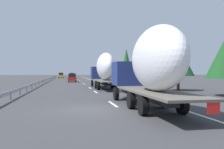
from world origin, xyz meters
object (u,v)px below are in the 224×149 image
Objects in this scene: truck_trailing at (150,65)px; road_sign at (106,72)px; truck_lead at (104,69)px; car_yellow_coupe at (61,75)px; car_red_compact at (72,78)px; car_black_suv at (72,76)px; car_blue_sedan at (71,77)px.

road_sign is at bearing -4.81° from truck_trailing.
truck_lead is 18.54m from road_sign.
car_red_compact is (-37.96, -3.37, -0.02)m from car_yellow_coupe.
car_black_suv is (70.38, 3.35, -1.73)m from truck_trailing.
road_sign is (-18.50, -6.99, 1.45)m from car_blue_sedan.
truck_trailing is 41.65m from car_red_compact.
car_yellow_coupe is (79.39, 7.22, -1.71)m from truck_trailing.
truck_trailing is 2.96× the size of car_red_compact.
car_black_suv is at bearing 10.88° from road_sign.
car_blue_sedan is at bearing 6.04° from truck_lead.
car_yellow_coupe is 43.84m from road_sign.
car_blue_sedan is (55.31, 3.89, -1.78)m from truck_trailing.
truck_trailing is 2.83× the size of car_black_suv.
car_yellow_coupe reaches higher than car_red_compact.
car_yellow_coupe is 1.30× the size of road_sign.
road_sign reaches higher than car_black_suv.
car_yellow_coupe is at bearing 5.07° from car_red_compact.
car_blue_sedan is at bearing 4.02° from truck_trailing.
car_red_compact is (41.43, 3.85, -1.74)m from truck_trailing.
truck_lead is 23.28m from car_red_compact.
truck_lead reaches higher than car_red_compact.
truck_trailing reaches higher than road_sign.
car_yellow_coupe is (60.85, 7.22, -1.68)m from truck_lead.
car_yellow_coupe is 24.31m from car_blue_sedan.
car_blue_sedan is at bearing 177.96° from car_black_suv.
car_blue_sedan is (13.88, 0.04, -0.04)m from car_red_compact.
truck_lead is 3.12× the size of car_blue_sedan.
truck_trailing is (-18.54, -0.00, 0.03)m from truck_lead.
car_yellow_coupe reaches higher than car_black_suv.
car_blue_sedan is at bearing 0.15° from car_red_compact.
car_black_suv is 1.03× the size of car_yellow_coupe.
truck_lead is 61.30m from car_yellow_coupe.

